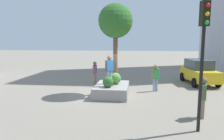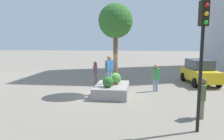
% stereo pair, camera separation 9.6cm
% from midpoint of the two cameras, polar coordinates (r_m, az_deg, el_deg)
% --- Properties ---
extents(ground_plane, '(120.00, 120.00, 0.00)m').
position_cam_midpoint_polar(ground_plane, '(13.16, -1.36, -6.61)').
color(ground_plane, gray).
extents(planter_ledge, '(2.97, 1.96, 0.65)m').
position_cam_midpoint_polar(planter_ledge, '(12.92, 0.21, -5.39)').
color(planter_ledge, gray).
rests_on(planter_ledge, ground).
extents(plaza_tree, '(2.09, 2.09, 4.89)m').
position_cam_midpoint_polar(plaza_tree, '(13.03, 1.18, 12.92)').
color(plaza_tree, brown).
rests_on(plaza_tree, planter_ledge).
extents(boxwood_shrub, '(0.62, 0.62, 0.62)m').
position_cam_midpoint_polar(boxwood_shrub, '(12.09, -0.89, -3.23)').
color(boxwood_shrub, '#2D6628').
rests_on(boxwood_shrub, planter_ledge).
extents(hedge_clump, '(0.70, 0.70, 0.70)m').
position_cam_midpoint_polar(hedge_clump, '(12.98, 1.14, -2.28)').
color(hedge_clump, '#4C8C3D').
rests_on(hedge_clump, planter_ledge).
extents(skateboard, '(0.77, 0.63, 0.07)m').
position_cam_midpoint_polar(skateboard, '(12.45, -0.52, -4.10)').
color(skateboard, '#A51E1E').
rests_on(skateboard, planter_ledge).
extents(skateboarder, '(0.47, 0.46, 1.73)m').
position_cam_midpoint_polar(skateboarder, '(12.28, -0.53, 0.54)').
color(skateboarder, '#8C9EB7').
rests_on(skateboarder, skateboard).
extents(taxi_cab, '(4.21, 2.28, 1.88)m').
position_cam_midpoint_polar(taxi_cab, '(17.54, 22.80, -0.42)').
color(taxi_cab, gold).
rests_on(taxi_cab, ground).
extents(traffic_light_corner, '(0.37, 0.33, 4.64)m').
position_cam_midpoint_polar(traffic_light_corner, '(7.97, 23.59, 6.30)').
color(traffic_light_corner, black).
rests_on(traffic_light_corner, ground).
extents(pedestrian_crossing, '(0.58, 0.29, 1.75)m').
position_cam_midpoint_polar(pedestrian_crossing, '(9.76, 23.67, -6.28)').
color(pedestrian_crossing, '#847056').
rests_on(pedestrian_crossing, ground).
extents(bystander_watching, '(0.40, 0.54, 1.78)m').
position_cam_midpoint_polar(bystander_watching, '(14.00, 11.97, -1.61)').
color(bystander_watching, '#8C9EB7').
rests_on(bystander_watching, ground).
extents(passerby_with_bag, '(0.59, 0.27, 1.73)m').
position_cam_midpoint_polar(passerby_with_bag, '(16.14, -4.39, -0.31)').
color(passerby_with_bag, '#847056').
rests_on(passerby_with_bag, ground).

